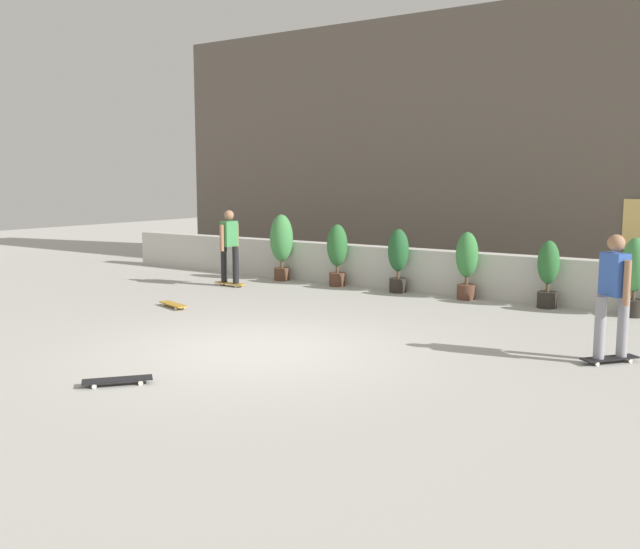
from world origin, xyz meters
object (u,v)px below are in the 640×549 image
at_px(skateboard_near_camera, 173,304).
at_px(potted_plant_2, 398,257).
at_px(skateboard_aside, 117,380).
at_px(skater_by_wall_right, 229,244).
at_px(potted_plant_5, 635,272).
at_px(potted_plant_1, 337,251).
at_px(skater_by_wall_left, 613,292).
at_px(potted_plant_0, 281,242).
at_px(potted_plant_3, 467,262).
at_px(potted_plant_4, 548,271).

bearing_deg(skateboard_near_camera, potted_plant_2, 56.83).
bearing_deg(skateboard_aside, skater_by_wall_right, 121.95).
height_order(potted_plant_2, skateboard_near_camera, potted_plant_2).
xyz_separation_m(potted_plant_5, skateboard_near_camera, (-7.24, -3.97, -0.73)).
distance_m(potted_plant_1, skateboard_aside, 8.19).
bearing_deg(skater_by_wall_left, potted_plant_1, 151.89).
bearing_deg(potted_plant_0, potted_plant_5, 0.00).
distance_m(potted_plant_5, skater_by_wall_left, 3.56).
bearing_deg(skateboard_near_camera, potted_plant_5, 28.71).
bearing_deg(skateboard_near_camera, potted_plant_3, 43.83).
relative_size(potted_plant_1, potted_plant_4, 1.10).
height_order(potted_plant_4, skateboard_near_camera, potted_plant_4).
xyz_separation_m(potted_plant_0, skateboard_near_camera, (0.51, -3.97, -0.85)).
distance_m(potted_plant_3, skateboard_aside, 7.97).
relative_size(skater_by_wall_right, skateboard_aside, 2.27).
relative_size(potted_plant_1, skater_by_wall_right, 0.81).
xyz_separation_m(potted_plant_3, potted_plant_4, (1.61, 0.00, -0.07)).
bearing_deg(skater_by_wall_left, potted_plant_4, 118.57).
distance_m(potted_plant_2, potted_plant_5, 4.65).
height_order(potted_plant_1, skateboard_near_camera, potted_plant_1).
distance_m(potted_plant_1, potted_plant_5, 6.19).
distance_m(potted_plant_2, skateboard_near_camera, 4.79).
bearing_deg(potted_plant_1, potted_plant_2, 0.00).
bearing_deg(potted_plant_3, skateboard_near_camera, -136.17).
xyz_separation_m(potted_plant_2, skater_by_wall_right, (-3.50, -1.37, 0.18)).
bearing_deg(potted_plant_5, skater_by_wall_right, -170.44).
height_order(potted_plant_1, skater_by_wall_right, skater_by_wall_right).
distance_m(potted_plant_1, potted_plant_3, 3.08).
relative_size(potted_plant_1, potted_plant_2, 1.03).
relative_size(potted_plant_5, skater_by_wall_right, 0.82).
bearing_deg(potted_plant_5, skater_by_wall_left, -83.14).
distance_m(potted_plant_0, potted_plant_3, 4.65).
relative_size(potted_plant_3, skateboard_aside, 1.81).
xyz_separation_m(potted_plant_2, skateboard_near_camera, (-2.59, -3.97, -0.70)).
distance_m(potted_plant_4, potted_plant_5, 1.50).
height_order(potted_plant_1, skater_by_wall_left, skater_by_wall_left).
height_order(potted_plant_5, skater_by_wall_left, skater_by_wall_left).
height_order(potted_plant_3, skater_by_wall_left, skater_by_wall_left).
relative_size(potted_plant_2, skater_by_wall_right, 0.79).
height_order(potted_plant_2, potted_plant_4, potted_plant_2).
bearing_deg(skateboard_near_camera, skater_by_wall_left, 3.26).
distance_m(potted_plant_4, skateboard_aside, 8.32).
height_order(skater_by_wall_left, skateboard_aside, skater_by_wall_left).
relative_size(potted_plant_4, skater_by_wall_right, 0.74).
xyz_separation_m(potted_plant_1, potted_plant_5, (6.19, 0.00, 0.00)).
xyz_separation_m(potted_plant_3, potted_plant_5, (3.11, 0.00, 0.03)).
distance_m(potted_plant_3, skater_by_wall_left, 5.00).
relative_size(potted_plant_1, potted_plant_5, 1.00).
bearing_deg(skateboard_near_camera, potted_plant_1, 75.10).
bearing_deg(potted_plant_3, potted_plant_5, 0.00).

